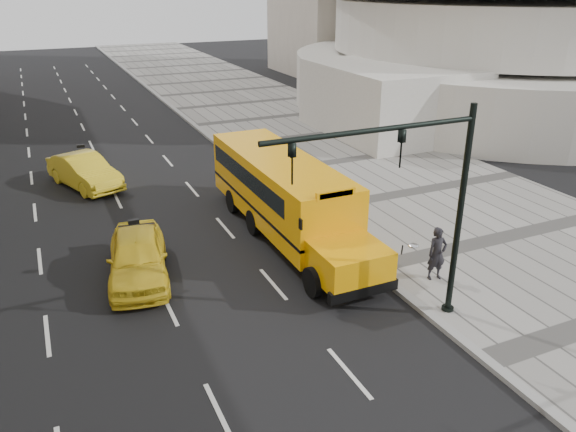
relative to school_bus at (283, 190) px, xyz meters
name	(u,v)px	position (x,y,z in m)	size (l,w,h in m)	color
ground	(164,239)	(-4.50, 1.32, -1.76)	(140.00, 140.00, 0.00)	black
sidewalk_museum	(417,192)	(7.50, 1.32, -1.69)	(12.00, 140.00, 0.15)	gray
curb_museum	(302,212)	(1.50, 1.32, -1.69)	(0.30, 140.00, 0.15)	gray
school_bus	(283,190)	(0.00, 0.00, 0.00)	(2.96, 11.56, 3.19)	#FFA606
taxi_near	(138,257)	(-5.95, -1.43, -0.96)	(1.91, 4.74, 1.62)	yellow
taxi_far	(84,171)	(-6.59, 8.76, -0.97)	(1.68, 4.82, 1.59)	yellow
pedestrian	(437,254)	(2.96, -5.78, -0.70)	(0.66, 0.44, 1.82)	black
traffic_signal	(421,194)	(0.69, -7.51, 2.33)	(6.18, 0.36, 6.40)	black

